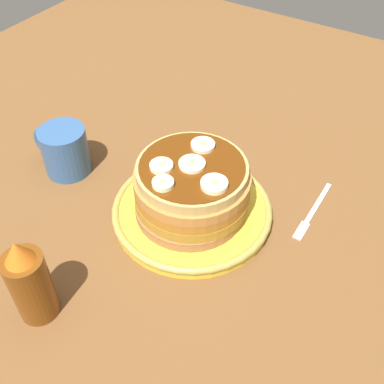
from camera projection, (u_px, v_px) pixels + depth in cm
name	position (u px, v px, depth cm)	size (l,w,h in cm)	color
ground_plane	(192.00, 222.00, 69.43)	(140.00, 140.00, 3.00)	brown
plate	(192.00, 210.00, 67.64)	(23.16, 23.16, 1.95)	yellow
pancake_stack	(192.00, 188.00, 64.40)	(16.72, 16.71, 8.05)	#97623A
banana_slice_0	(189.00, 166.00, 61.27)	(3.57, 3.57, 0.77)	#F7EDC6
banana_slice_1	(161.00, 166.00, 61.13)	(3.12, 3.12, 0.84)	#FEF0BE
banana_slice_2	(214.00, 184.00, 58.59)	(3.51, 3.51, 0.95)	#F3EDC0
banana_slice_3	(163.00, 184.00, 58.73)	(2.81, 2.81, 0.90)	#ECF3BD
banana_slice_4	(203.00, 145.00, 64.28)	(3.36, 3.36, 0.81)	#F6E7BD
coffee_mug	(64.00, 149.00, 72.97)	(10.22, 7.22, 7.72)	#33598C
fork	(312.00, 213.00, 68.34)	(1.28, 13.01, 0.50)	silver
syrup_bottle	(30.00, 282.00, 53.19)	(4.79, 4.79, 12.67)	brown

